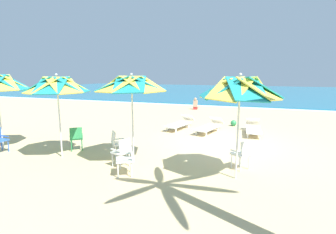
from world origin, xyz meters
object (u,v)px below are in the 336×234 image
object	(u,v)px
beach_umbrella_2	(57,86)
sun_lounger_2	(180,123)
plastic_chair_0	(243,153)
beachgoer_seated	(196,106)
plastic_chair_4	(76,137)
beach_umbrella_1	(132,85)
sun_lounger_1	(209,126)
plastic_chair_2	(122,151)
plastic_chair_1	(117,142)
plastic_chair_3	(127,158)
sun_lounger_0	(253,128)
beach_ball	(234,123)
beach_umbrella_0	(240,89)

from	to	relation	value
beach_umbrella_2	sun_lounger_2	xyz separation A→B (m)	(2.38, 5.51, -2.08)
plastic_chair_0	beachgoer_seated	xyz separation A→B (m)	(-4.29, 11.69, -0.20)
plastic_chair_4	beach_umbrella_1	bearing A→B (deg)	-9.24
beach_umbrella_2	sun_lounger_1	bearing A→B (deg)	53.40
beach_umbrella_1	plastic_chair_2	xyz separation A→B (m)	(-0.13, -0.45, -1.92)
sun_lounger_1	sun_lounger_2	bearing A→B (deg)	170.97
plastic_chair_2	sun_lounger_2	size ratio (longest dim) A/B	0.39
plastic_chair_1	plastic_chair_4	size ratio (longest dim) A/B	1.00
plastic_chair_3	sun_lounger_0	world-z (taller)	plastic_chair_3
plastic_chair_2	beach_umbrella_1	bearing A→B (deg)	73.92
beach_umbrella_1	beach_ball	world-z (taller)	beach_umbrella_1
plastic_chair_3	beach_umbrella_2	xyz separation A→B (m)	(-2.79, 0.59, 1.87)
beach_umbrella_2	sun_lounger_2	size ratio (longest dim) A/B	1.23
plastic_chair_2	beach_umbrella_2	bearing A→B (deg)	177.69
beach_umbrella_2	sun_lounger_0	world-z (taller)	beach_umbrella_2
plastic_chair_1	beach_umbrella_1	bearing A→B (deg)	-22.97
plastic_chair_3	sun_lounger_0	distance (m)	6.91
beach_umbrella_0	beach_ball	xyz separation A→B (m)	(-0.77, 6.95, -2.21)
plastic_chair_4	sun_lounger_2	world-z (taller)	plastic_chair_4
plastic_chair_3	sun_lounger_2	world-z (taller)	plastic_chair_3
plastic_chair_1	plastic_chair_2	size ratio (longest dim) A/B	1.00
beach_umbrella_0	sun_lounger_1	bearing A→B (deg)	108.45
beach_umbrella_1	beach_umbrella_2	distance (m)	2.51
beach_ball	beachgoer_seated	world-z (taller)	beachgoer_seated
plastic_chair_0	plastic_chair_2	size ratio (longest dim) A/B	1.00
beach_umbrella_1	beach_ball	bearing A→B (deg)	70.89
beach_umbrella_0	beachgoer_seated	size ratio (longest dim) A/B	2.99
plastic_chair_1	beach_umbrella_2	xyz separation A→B (m)	(-1.73, -0.68, 1.87)
plastic_chair_3	beach_umbrella_2	size ratio (longest dim) A/B	0.31
plastic_chair_0	plastic_chair_2	world-z (taller)	same
beach_umbrella_2	sun_lounger_1	distance (m)	6.89
plastic_chair_3	sun_lounger_2	distance (m)	6.12
sun_lounger_2	beach_ball	distance (m)	2.95
beach_umbrella_0	sun_lounger_0	distance (m)	5.79
beach_ball	sun_lounger_2	bearing A→B (deg)	-146.39
sun_lounger_2	sun_lounger_1	bearing A→B (deg)	-9.03
plastic_chair_1	sun_lounger_1	bearing A→B (deg)	64.52
beach_umbrella_2	sun_lounger_0	distance (m)	8.38
plastic_chair_4	sun_lounger_2	distance (m)	5.33
plastic_chair_0	plastic_chair_3	bearing A→B (deg)	-152.52
plastic_chair_1	sun_lounger_1	xyz separation A→B (m)	(2.19, 4.59, -0.22)
beach_umbrella_2	beachgoer_seated	xyz separation A→B (m)	(1.42, 12.62, -2.07)
beach_umbrella_2	beach_ball	distance (m)	8.91
sun_lounger_1	plastic_chair_1	bearing A→B (deg)	-115.48
plastic_chair_4	plastic_chair_1	bearing A→B (deg)	-2.85
plastic_chair_4	beach_umbrella_0	bearing A→B (deg)	-5.77
plastic_chair_4	sun_lounger_1	bearing A→B (deg)	48.79
beach_umbrella_0	sun_lounger_0	size ratio (longest dim) A/B	1.26
beach_umbrella_0	beach_umbrella_2	distance (m)	5.61
plastic_chair_0	sun_lounger_1	size ratio (longest dim) A/B	0.39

